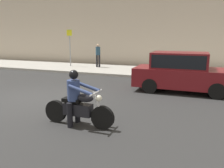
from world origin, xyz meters
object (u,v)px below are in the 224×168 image
at_px(motorcycle_with_rider_denim_blue, 77,103).
at_px(pedestrian_bystander, 98,54).
at_px(street_sign_post, 70,44).
at_px(parked_sedan_maroon, 182,72).

relative_size(motorcycle_with_rider_denim_blue, pedestrian_bystander, 1.21).
bearing_deg(motorcycle_with_rider_denim_blue, street_sign_post, 122.22).
distance_m(motorcycle_with_rider_denim_blue, pedestrian_bystander, 10.97).
relative_size(motorcycle_with_rider_denim_blue, street_sign_post, 0.74).
xyz_separation_m(motorcycle_with_rider_denim_blue, street_sign_post, (-6.30, 10.00, 1.18)).
xyz_separation_m(street_sign_post, pedestrian_bystander, (2.27, 0.18, -0.67)).
relative_size(parked_sedan_maroon, pedestrian_bystander, 2.46).
bearing_deg(motorcycle_with_rider_denim_blue, parked_sedan_maroon, 65.26).
distance_m(parked_sedan_maroon, pedestrian_bystander, 8.19).
bearing_deg(street_sign_post, motorcycle_with_rider_denim_blue, -57.78).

